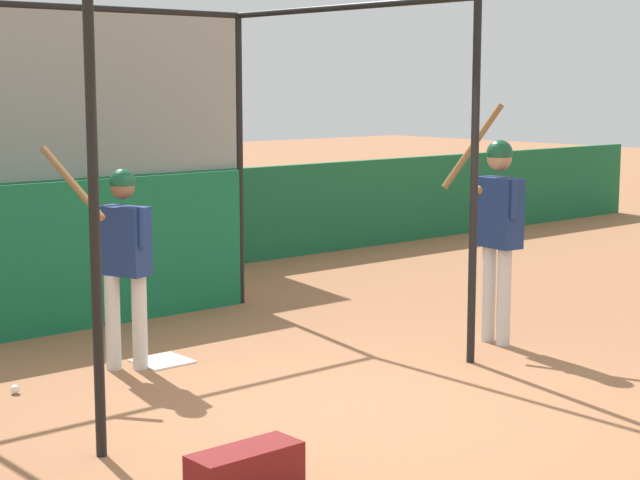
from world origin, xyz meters
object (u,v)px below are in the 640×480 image
at_px(equipment_bag, 245,471).
at_px(player_waiting, 497,219).
at_px(baseball, 15,389).
at_px(player_batter, 123,250).

bearing_deg(equipment_bag, player_waiting, 20.06).
relative_size(player_waiting, baseball, 30.19).
relative_size(equipment_bag, baseball, 9.46).
bearing_deg(player_batter, equipment_bag, 143.68).
xyz_separation_m(player_waiting, equipment_bag, (-4.02, -1.47, -1.04)).
distance_m(player_batter, baseball, 1.44).
distance_m(player_waiting, baseball, 4.52).
distance_m(equipment_bag, baseball, 2.84).
bearing_deg(player_batter, player_waiting, -133.97).
bearing_deg(player_waiting, player_batter, 72.18).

